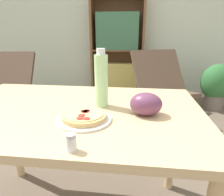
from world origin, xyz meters
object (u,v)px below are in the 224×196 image
at_px(pizza_on_plate, 84,117).
at_px(lounge_chair_far, 162,98).
at_px(potted_plant_floor, 217,85).
at_px(salt_shaker, 71,143).
at_px(lounge_chair_near, 2,104).
at_px(bookshelf, 117,55).
at_px(drink_bottle, 101,80).
at_px(grape_bunch, 146,104).

distance_m(pizza_on_plate, lounge_chair_far, 1.95).
relative_size(pizza_on_plate, lounge_chair_far, 0.25).
height_order(pizza_on_plate, potted_plant_floor, pizza_on_plate).
xyz_separation_m(salt_shaker, lounge_chair_near, (-1.39, 1.54, -0.50)).
relative_size(pizza_on_plate, bookshelf, 0.15).
height_order(pizza_on_plate, drink_bottle, drink_bottle).
height_order(salt_shaker, lounge_chair_far, lounge_chair_far).
bearing_deg(lounge_chair_near, drink_bottle, -45.14).
height_order(grape_bunch, salt_shaker, grape_bunch).
distance_m(grape_bunch, bookshelf, 2.55).
bearing_deg(bookshelf, potted_plant_floor, -14.79).
xyz_separation_m(pizza_on_plate, lounge_chair_far, (0.58, 1.80, -0.49)).
relative_size(grape_bunch, drink_bottle, 0.51).
height_order(pizza_on_plate, salt_shaker, salt_shaker).
bearing_deg(bookshelf, salt_shaker, -87.82).
distance_m(bookshelf, potted_plant_floor, 1.60).
xyz_separation_m(salt_shaker, lounge_chair_far, (0.57, 2.03, -0.50)).
distance_m(pizza_on_plate, lounge_chair_near, 1.96).
xyz_separation_m(lounge_chair_near, bookshelf, (1.28, 1.31, 0.46)).
bearing_deg(drink_bottle, lounge_chair_near, 141.56).
distance_m(drink_bottle, bookshelf, 2.44).
distance_m(lounge_chair_far, potted_plant_floor, 0.94).
xyz_separation_m(drink_bottle, lounge_chair_far, (0.54, 1.61, -0.61)).
height_order(grape_bunch, drink_bottle, drink_bottle).
distance_m(pizza_on_plate, drink_bottle, 0.23).
bearing_deg(grape_bunch, bookshelf, 98.16).
xyz_separation_m(pizza_on_plate, grape_bunch, (0.27, 0.10, 0.04)).
bearing_deg(drink_bottle, bookshelf, 93.26).
height_order(drink_bottle, bookshelf, bookshelf).
height_order(drink_bottle, salt_shaker, drink_bottle).
height_order(pizza_on_plate, grape_bunch, grape_bunch).
bearing_deg(drink_bottle, grape_bunch, -21.04).
distance_m(lounge_chair_near, lounge_chair_far, 2.01).
relative_size(pizza_on_plate, potted_plant_floor, 0.35).
height_order(grape_bunch, potted_plant_floor, grape_bunch).
relative_size(drink_bottle, potted_plant_floor, 0.43).
xyz_separation_m(pizza_on_plate, salt_shaker, (0.02, -0.23, 0.01)).
distance_m(salt_shaker, bookshelf, 2.85).
bearing_deg(pizza_on_plate, grape_bunch, 19.99).
bearing_deg(grape_bunch, drink_bottle, 158.96).
bearing_deg(lounge_chair_far, salt_shaker, -127.36).
distance_m(lounge_chair_near, potted_plant_floor, 2.93).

